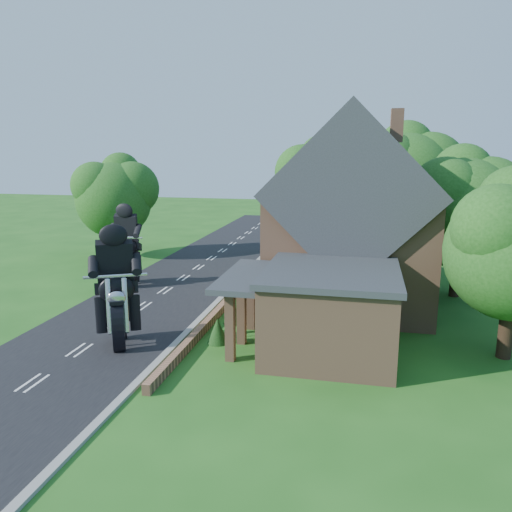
% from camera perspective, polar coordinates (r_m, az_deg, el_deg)
% --- Properties ---
extents(ground, '(120.00, 120.00, 0.00)m').
position_cam_1_polar(ground, '(24.42, -15.80, -7.67)').
color(ground, '#1F5618').
rests_on(ground, ground).
extents(road, '(7.00, 80.00, 0.02)m').
position_cam_1_polar(road, '(24.41, -15.80, -7.64)').
color(road, black).
rests_on(road, ground).
extents(kerb, '(0.30, 80.00, 0.12)m').
position_cam_1_polar(kerb, '(22.95, -7.65, -8.43)').
color(kerb, gray).
rests_on(kerb, ground).
extents(garden_wall, '(0.30, 22.00, 0.40)m').
position_cam_1_polar(garden_wall, '(27.23, -2.77, -4.70)').
color(garden_wall, '#996B4E').
rests_on(garden_wall, ground).
extents(house, '(9.54, 8.64, 10.24)m').
position_cam_1_polar(house, '(26.42, 10.82, 3.79)').
color(house, '#996B4E').
rests_on(house, ground).
extents(annex, '(7.05, 5.94, 3.44)m').
position_cam_1_polar(annex, '(20.39, 8.16, -6.03)').
color(annex, '#996B4E').
rests_on(annex, ground).
extents(tree_house_right, '(6.51, 6.00, 8.40)m').
position_cam_1_polar(tree_house_right, '(29.42, 23.19, 5.52)').
color(tree_house_right, black).
rests_on(tree_house_right, ground).
extents(tree_behind_house, '(7.81, 7.20, 10.08)m').
position_cam_1_polar(tree_behind_house, '(36.45, 17.33, 8.68)').
color(tree_behind_house, black).
rests_on(tree_behind_house, ground).
extents(tree_behind_left, '(6.94, 6.40, 9.16)m').
position_cam_1_polar(tree_behind_left, '(37.46, 7.86, 8.43)').
color(tree_behind_left, black).
rests_on(tree_behind_left, ground).
extents(tree_far_road, '(6.08, 5.60, 7.84)m').
position_cam_1_polar(tree_far_road, '(38.85, -15.41, 6.92)').
color(tree_far_road, black).
rests_on(tree_far_road, ground).
extents(shrub_a, '(0.90, 0.90, 1.10)m').
position_cam_1_polar(shrub_a, '(21.40, -4.41, -8.51)').
color(shrub_a, '#143611').
rests_on(shrub_a, ground).
extents(shrub_b, '(0.90, 0.90, 1.10)m').
position_cam_1_polar(shrub_b, '(23.66, -2.66, -6.44)').
color(shrub_b, '#143611').
rests_on(shrub_b, ground).
extents(shrub_c, '(0.90, 0.90, 1.10)m').
position_cam_1_polar(shrub_c, '(25.97, -1.22, -4.72)').
color(shrub_c, '#143611').
rests_on(shrub_c, ground).
extents(shrub_d, '(0.90, 0.90, 1.10)m').
position_cam_1_polar(shrub_d, '(30.67, 0.98, -2.08)').
color(shrub_d, '#143611').
rests_on(shrub_d, ground).
extents(shrub_e, '(0.90, 0.90, 1.10)m').
position_cam_1_polar(shrub_e, '(33.05, 1.85, -1.04)').
color(shrub_e, '#143611').
rests_on(shrub_e, ground).
extents(shrub_f, '(0.90, 0.90, 1.10)m').
position_cam_1_polar(shrub_f, '(35.46, 2.59, -0.14)').
color(shrub_f, '#143611').
rests_on(shrub_f, ground).
extents(motorcycle_lead, '(1.12, 1.68, 1.55)m').
position_cam_1_polar(motorcycle_lead, '(21.72, -15.37, -7.97)').
color(motorcycle_lead, black).
rests_on(motorcycle_lead, ground).
extents(motorcycle_follow, '(0.43, 1.61, 1.49)m').
position_cam_1_polar(motorcycle_follow, '(31.03, -14.32, -1.92)').
color(motorcycle_follow, black).
rests_on(motorcycle_follow, ground).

